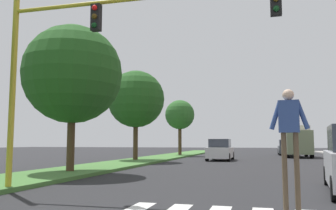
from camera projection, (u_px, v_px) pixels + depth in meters
The scene contains 10 objects.
ground_plane at pixel (261, 161), 27.26m from camera, with size 140.00×140.00×0.00m, color #262628.
median_strip at pixel (144, 160), 27.55m from camera, with size 3.53×64.00×0.15m, color #477A38.
tree_mid at pixel (73, 74), 16.80m from camera, with size 4.68×4.68×6.88m.
tree_far at pixel (136, 99), 27.36m from camera, with size 4.41×4.41×6.85m.
tree_distant at pixel (180, 115), 38.14m from camera, with size 3.16×3.16×5.87m.
traffic_light_gantry at pixel (95, 42), 10.29m from camera, with size 9.27×0.30×6.00m.
pedestrian_performer at pixel (289, 132), 6.79m from camera, with size 0.75×0.28×2.49m.
sedan_midblock at pixel (220, 151), 28.70m from camera, with size 1.93×4.33×1.72m.
sedan_distant at pixel (287, 148), 40.51m from camera, with size 1.91×4.33×1.75m.
truck_box_delivery at pixel (297, 141), 34.92m from camera, with size 2.40×6.20×3.10m.
Camera 1 is at (-0.02, 1.51, 1.46)m, focal length 37.83 mm.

